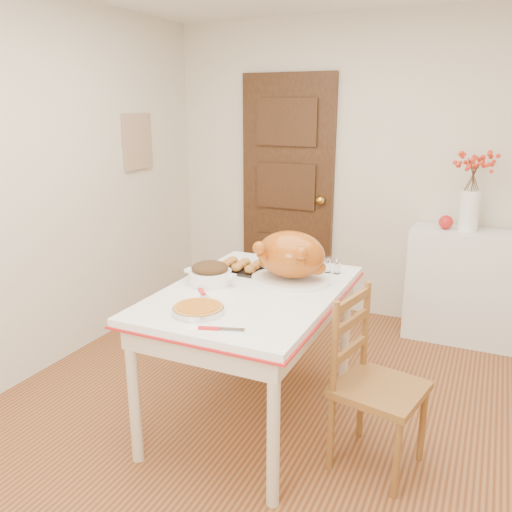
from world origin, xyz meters
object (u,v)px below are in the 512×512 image
at_px(turkey_platter, 291,257).
at_px(pumpkin_pie, 198,308).
at_px(kitchen_table, 252,356).
at_px(chair_oak, 380,385).
at_px(sideboard, 466,286).

xyz_separation_m(turkey_platter, pumpkin_pie, (-0.24, -0.64, -0.12)).
xyz_separation_m(kitchen_table, chair_oak, (0.75, -0.11, 0.05)).
relative_size(chair_oak, turkey_platter, 1.97).
bearing_deg(kitchen_table, sideboard, 58.66).
bearing_deg(kitchen_table, pumpkin_pie, -102.69).
distance_m(kitchen_table, chair_oak, 0.76).
distance_m(kitchen_table, turkey_platter, 0.61).
distance_m(sideboard, chair_oak, 1.84).
distance_m(sideboard, pumpkin_pie, 2.44).
xyz_separation_m(sideboard, kitchen_table, (-1.04, -1.70, -0.03)).
relative_size(kitchen_table, pumpkin_pie, 5.33).
bearing_deg(sideboard, pumpkin_pie, -118.06).
xyz_separation_m(kitchen_table, turkey_platter, (0.14, 0.22, 0.55)).
height_order(chair_oak, pumpkin_pie, chair_oak).
xyz_separation_m(sideboard, pumpkin_pie, (-1.13, -2.12, 0.40)).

